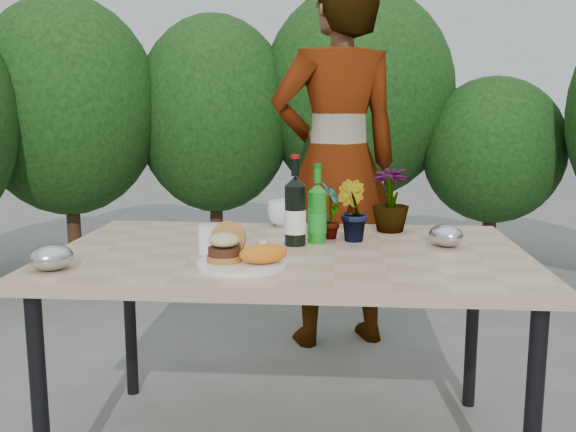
# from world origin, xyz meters

# --- Properties ---
(patio_table) EXTENTS (1.60, 1.00, 0.75)m
(patio_table) POSITION_xyz_m (0.00, 0.00, 0.69)
(patio_table) COLOR tan
(patio_table) RESTS_ON ground
(shrub_hedge) EXTENTS (6.81, 5.16, 2.17)m
(shrub_hedge) POSITION_xyz_m (0.15, 1.79, 1.15)
(shrub_hedge) COLOR #382316
(shrub_hedge) RESTS_ON ground
(dinner_plate) EXTENTS (0.28, 0.28, 0.01)m
(dinner_plate) POSITION_xyz_m (-0.13, -0.25, 0.76)
(dinner_plate) COLOR white
(dinner_plate) RESTS_ON patio_table
(burger_stack) EXTENTS (0.11, 0.16, 0.11)m
(burger_stack) POSITION_xyz_m (-0.18, -0.23, 0.81)
(burger_stack) COLOR #B7722D
(burger_stack) RESTS_ON dinner_plate
(sweet_potato) EXTENTS (0.17, 0.12, 0.06)m
(sweet_potato) POSITION_xyz_m (-0.06, -0.27, 0.80)
(sweet_potato) COLOR orange
(sweet_potato) RESTS_ON dinner_plate
(grilled_veg) EXTENTS (0.08, 0.05, 0.03)m
(grilled_veg) POSITION_xyz_m (-0.11, -0.16, 0.78)
(grilled_veg) COLOR olive
(grilled_veg) RESTS_ON dinner_plate
(wine_bottle) EXTENTS (0.08, 0.08, 0.32)m
(wine_bottle) POSITION_xyz_m (0.01, 0.07, 0.87)
(wine_bottle) COLOR black
(wine_bottle) RESTS_ON patio_table
(sparkling_water) EXTENTS (0.07, 0.07, 0.29)m
(sparkling_water) POSITION_xyz_m (0.09, 0.12, 0.85)
(sparkling_water) COLOR #17801D
(sparkling_water) RESTS_ON patio_table
(plastic_cup) EXTENTS (0.07, 0.07, 0.09)m
(plastic_cup) POSITION_xyz_m (-0.27, -0.07, 0.80)
(plastic_cup) COLOR white
(plastic_cup) RESTS_ON patio_table
(seedling_left) EXTENTS (0.11, 0.13, 0.21)m
(seedling_left) POSITION_xyz_m (0.14, 0.19, 0.86)
(seedling_left) COLOR #295A1F
(seedling_left) RESTS_ON patio_table
(seedling_mid) EXTENTS (0.16, 0.15, 0.22)m
(seedling_mid) POSITION_xyz_m (0.21, 0.16, 0.86)
(seedling_mid) COLOR #20571E
(seedling_mid) RESTS_ON patio_table
(seedling_right) EXTENTS (0.16, 0.16, 0.25)m
(seedling_right) POSITION_xyz_m (0.37, 0.35, 0.88)
(seedling_right) COLOR #235E20
(seedling_right) RESTS_ON patio_table
(blue_bowl) EXTENTS (0.18, 0.18, 0.11)m
(blue_bowl) POSITION_xyz_m (-0.06, 0.43, 0.80)
(blue_bowl) COLOR silver
(blue_bowl) RESTS_ON patio_table
(foil_packet_left) EXTENTS (0.17, 0.17, 0.08)m
(foil_packet_left) POSITION_xyz_m (-0.69, -0.34, 0.79)
(foil_packet_left) COLOR #AEB0B5
(foil_packet_left) RESTS_ON patio_table
(foil_packet_right) EXTENTS (0.16, 0.17, 0.08)m
(foil_packet_right) POSITION_xyz_m (0.54, 0.09, 0.79)
(foil_packet_right) COLOR silver
(foil_packet_right) RESTS_ON patio_table
(person) EXTENTS (0.81, 0.67, 1.90)m
(person) POSITION_xyz_m (0.15, 1.13, 0.95)
(person) COLOR #A56A52
(person) RESTS_ON ground
(terracotta_pot) EXTENTS (0.17, 0.17, 0.14)m
(terracotta_pot) POSITION_xyz_m (-1.48, 1.91, 0.07)
(terracotta_pot) COLOR #BB4630
(terracotta_pot) RESTS_ON ground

